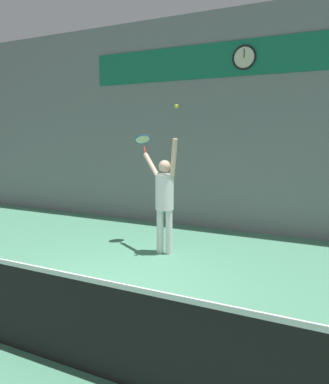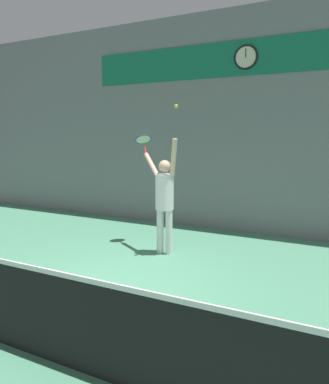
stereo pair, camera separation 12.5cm
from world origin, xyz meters
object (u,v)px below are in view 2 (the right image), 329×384
tennis_player (164,196)px  tennis_racket (143,140)px  tennis_ball (176,106)px  scoreboard_clock (246,57)px

tennis_player → tennis_racket: size_ratio=4.91×
tennis_player → tennis_ball: 1.65m
scoreboard_clock → tennis_ball: 2.68m
tennis_player → tennis_racket: (-0.73, 0.50, 1.02)m
scoreboard_clock → tennis_racket: (-1.57, -1.73, -1.78)m
scoreboard_clock → tennis_player: (-0.84, -2.23, -2.80)m
tennis_racket → tennis_ball: 1.33m
scoreboard_clock → tennis_ball: (-0.55, -2.34, -1.18)m
scoreboard_clock → tennis_ball: bearing=-103.3°
tennis_player → tennis_ball: tennis_ball is taller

